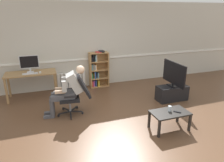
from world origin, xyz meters
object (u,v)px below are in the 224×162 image
at_px(imac_monitor, 29,62).
at_px(tv_stand, 172,93).
at_px(computer_mouse, 40,72).
at_px(spare_remote, 177,112).
at_px(radiator, 72,80).
at_px(office_chair, 76,94).
at_px(coffee_table, 170,114).
at_px(keyboard, 30,74).
at_px(drinking_glass, 170,109).
at_px(person_seated, 68,89).
at_px(bookshelf, 98,70).
at_px(computer_desk, 31,76).
at_px(tv_screen, 174,74).

bearing_deg(imac_monitor, tv_stand, -22.90).
bearing_deg(computer_mouse, tv_stand, -21.66).
bearing_deg(spare_remote, imac_monitor, 91.96).
height_order(radiator, office_chair, office_chair).
height_order(imac_monitor, computer_mouse, imac_monitor).
relative_size(radiator, coffee_table, 1.12).
bearing_deg(keyboard, office_chair, -50.51).
bearing_deg(spare_remote, drinking_glass, 97.69).
bearing_deg(drinking_glass, tv_stand, 52.67).
xyz_separation_m(person_seated, drinking_glass, (1.92, -1.34, -0.19)).
bearing_deg(keyboard, person_seated, -55.37).
bearing_deg(keyboard, tv_stand, -20.00).
height_order(keyboard, office_chair, office_chair).
xyz_separation_m(bookshelf, office_chair, (-1.00, -1.69, -0.05)).
relative_size(coffee_table, drinking_glass, 6.95).
distance_m(keyboard, person_seated, 1.51).
relative_size(office_chair, coffee_table, 1.21).
relative_size(computer_desk, imac_monitor, 2.65).
height_order(tv_stand, drinking_glass, drinking_glass).
bearing_deg(person_seated, radiator, 175.56).
bearing_deg(radiator, office_chair, -94.64).
height_order(computer_desk, spare_remote, computer_desk).
height_order(keyboard, bookshelf, bookshelf).
relative_size(coffee_table, spare_remote, 5.28).
bearing_deg(coffee_table, tv_screen, 53.26).
xyz_separation_m(imac_monitor, spare_remote, (2.90, -2.90, -0.62)).
bearing_deg(spare_remote, tv_stand, 15.59).
xyz_separation_m(keyboard, computer_mouse, (0.26, 0.02, 0.01)).
height_order(computer_desk, tv_screen, tv_screen).
bearing_deg(keyboard, bookshelf, 11.89).
relative_size(imac_monitor, computer_mouse, 5.19).
bearing_deg(person_seated, drinking_glass, 61.01).
xyz_separation_m(tv_stand, coffee_table, (-0.95, -1.28, 0.14)).
distance_m(bookshelf, coffee_table, 3.15).
distance_m(computer_mouse, spare_remote, 3.80).
relative_size(computer_mouse, person_seated, 0.08).
bearing_deg(person_seated, tv_stand, 93.78).
distance_m(bookshelf, office_chair, 1.97).
distance_m(radiator, spare_remote, 3.65).
distance_m(office_chair, person_seated, 0.22).
xyz_separation_m(keyboard, radiator, (1.18, 0.53, -0.50)).
bearing_deg(office_chair, drinking_glass, 58.70).
bearing_deg(tv_screen, tv_stand, 90.00).
bearing_deg(keyboard, drinking_glass, -42.96).
bearing_deg(spare_remote, coffee_table, 113.65).
bearing_deg(computer_mouse, bookshelf, 12.97).
height_order(computer_desk, imac_monitor, imac_monitor).
distance_m(keyboard, tv_stand, 3.99).
height_order(computer_desk, keyboard, keyboard).
bearing_deg(coffee_table, bookshelf, 103.32).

